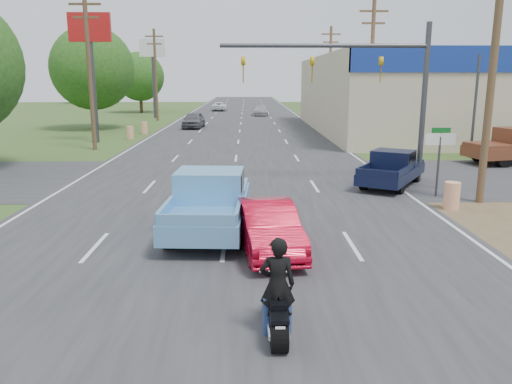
{
  "coord_description": "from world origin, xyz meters",
  "views": [
    {
      "loc": [
        0.65,
        -5.28,
        4.58
      ],
      "look_at": [
        0.91,
        9.22,
        1.3
      ],
      "focal_mm": 35.0,
      "sensor_mm": 36.0,
      "label": 1
    }
  ],
  "objects_px": {
    "distant_car_silver": "(260,110)",
    "distant_car_white": "(219,107)",
    "blue_pickup": "(210,200)",
    "navy_pickup": "(393,168)",
    "motorcycle": "(277,314)",
    "distant_car_grey": "(194,120)",
    "rider": "(277,290)",
    "red_convertible": "(268,227)"
  },
  "relations": [
    {
      "from": "rider",
      "to": "blue_pickup",
      "type": "height_order",
      "value": "blue_pickup"
    },
    {
      "from": "navy_pickup",
      "to": "distant_car_silver",
      "type": "bearing_deg",
      "value": 127.59
    },
    {
      "from": "distant_car_grey",
      "to": "distant_car_silver",
      "type": "height_order",
      "value": "distant_car_grey"
    },
    {
      "from": "rider",
      "to": "distant_car_grey",
      "type": "relative_size",
      "value": 0.4
    },
    {
      "from": "motorcycle",
      "to": "distant_car_white",
      "type": "xyz_separation_m",
      "value": [
        -4.63,
        67.12,
        0.18
      ]
    },
    {
      "from": "navy_pickup",
      "to": "distant_car_silver",
      "type": "height_order",
      "value": "navy_pickup"
    },
    {
      "from": "distant_car_silver",
      "to": "navy_pickup",
      "type": "bearing_deg",
      "value": -83.6
    },
    {
      "from": "motorcycle",
      "to": "blue_pickup",
      "type": "relative_size",
      "value": 0.34
    },
    {
      "from": "navy_pickup",
      "to": "distant_car_silver",
      "type": "relative_size",
      "value": 1.07
    },
    {
      "from": "blue_pickup",
      "to": "distant_car_grey",
      "type": "bearing_deg",
      "value": 99.73
    },
    {
      "from": "blue_pickup",
      "to": "red_convertible",
      "type": "bearing_deg",
      "value": -47.33
    },
    {
      "from": "blue_pickup",
      "to": "navy_pickup",
      "type": "relative_size",
      "value": 1.16
    },
    {
      "from": "rider",
      "to": "distant_car_white",
      "type": "relative_size",
      "value": 0.4
    },
    {
      "from": "rider",
      "to": "distant_car_white",
      "type": "xyz_separation_m",
      "value": [
        -4.63,
        67.08,
        -0.27
      ]
    },
    {
      "from": "red_convertible",
      "to": "distant_car_silver",
      "type": "xyz_separation_m",
      "value": [
        1.19,
        52.43,
        0.0
      ]
    },
    {
      "from": "distant_car_white",
      "to": "motorcycle",
      "type": "bearing_deg",
      "value": 94.28
    },
    {
      "from": "red_convertible",
      "to": "motorcycle",
      "type": "height_order",
      "value": "red_convertible"
    },
    {
      "from": "blue_pickup",
      "to": "distant_car_grey",
      "type": "distance_m",
      "value": 33.48
    },
    {
      "from": "red_convertible",
      "to": "blue_pickup",
      "type": "distance_m",
      "value": 2.69
    },
    {
      "from": "rider",
      "to": "distant_car_silver",
      "type": "xyz_separation_m",
      "value": [
        1.23,
        57.03,
        -0.22
      ]
    },
    {
      "from": "navy_pickup",
      "to": "blue_pickup",
      "type": "bearing_deg",
      "value": -107.74
    },
    {
      "from": "distant_car_silver",
      "to": "red_convertible",
      "type": "bearing_deg",
      "value": -90.95
    },
    {
      "from": "rider",
      "to": "distant_car_silver",
      "type": "height_order",
      "value": "rider"
    },
    {
      "from": "rider",
      "to": "distant_car_silver",
      "type": "relative_size",
      "value": 0.38
    },
    {
      "from": "red_convertible",
      "to": "rider",
      "type": "distance_m",
      "value": 4.61
    },
    {
      "from": "rider",
      "to": "red_convertible",
      "type": "bearing_deg",
      "value": -90.95
    },
    {
      "from": "rider",
      "to": "blue_pickup",
      "type": "distance_m",
      "value": 6.87
    },
    {
      "from": "distant_car_grey",
      "to": "distant_car_silver",
      "type": "xyz_separation_m",
      "value": [
        6.87,
        17.12,
        -0.09
      ]
    },
    {
      "from": "red_convertible",
      "to": "distant_car_white",
      "type": "relative_size",
      "value": 0.91
    },
    {
      "from": "red_convertible",
      "to": "blue_pickup",
      "type": "relative_size",
      "value": 0.71
    },
    {
      "from": "distant_car_silver",
      "to": "distant_car_white",
      "type": "distance_m",
      "value": 11.64
    },
    {
      "from": "navy_pickup",
      "to": "rider",
      "type": "bearing_deg",
      "value": -82.52
    },
    {
      "from": "rider",
      "to": "motorcycle",
      "type": "bearing_deg",
      "value": 90.0
    },
    {
      "from": "red_convertible",
      "to": "blue_pickup",
      "type": "xyz_separation_m",
      "value": [
        -1.71,
        2.06,
        0.28
      ]
    },
    {
      "from": "motorcycle",
      "to": "rider",
      "type": "distance_m",
      "value": 0.45
    },
    {
      "from": "navy_pickup",
      "to": "distant_car_white",
      "type": "bearing_deg",
      "value": 132.57
    },
    {
      "from": "rider",
      "to": "blue_pickup",
      "type": "bearing_deg",
      "value": -76.38
    },
    {
      "from": "motorcycle",
      "to": "distant_car_grey",
      "type": "xyz_separation_m",
      "value": [
        -5.65,
        39.95,
        0.32
      ]
    },
    {
      "from": "rider",
      "to": "blue_pickup",
      "type": "relative_size",
      "value": 0.31
    },
    {
      "from": "rider",
      "to": "distant_car_grey",
      "type": "bearing_deg",
      "value": -82.46
    },
    {
      "from": "distant_car_grey",
      "to": "distant_car_white",
      "type": "distance_m",
      "value": 27.19
    },
    {
      "from": "blue_pickup",
      "to": "distant_car_silver",
      "type": "distance_m",
      "value": 50.45
    }
  ]
}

